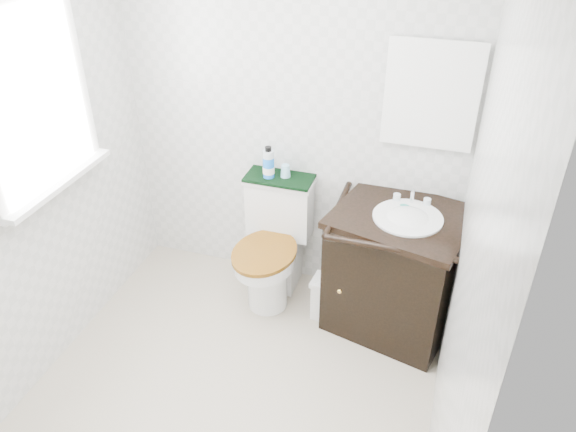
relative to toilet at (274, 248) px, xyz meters
The scene contains 13 objects.
floor 1.03m from the toilet, 87.04° to the right, with size 2.40×2.40×0.00m, color #BBB296.
wall_back 0.87m from the toilet, 77.91° to the left, with size 2.40×2.40×0.00m, color silver.
wall_left 1.66m from the toilet, 137.37° to the right, with size 2.40×2.40×0.00m, color silver.
wall_right 1.72m from the toilet, 40.04° to the right, with size 2.40×2.40×0.00m, color silver.
window 1.72m from the toilet, 144.91° to the right, with size 0.02×0.70×0.90m, color white.
mirror 1.41m from the toilet, 13.56° to the left, with size 0.50×0.02×0.60m, color silver.
toilet is the anchor object (origin of this frame).
vanity 0.82m from the toilet, ahead, with size 0.90×0.81×0.92m.
trash_bin 0.48m from the toilet, 19.53° to the right, with size 0.22×0.18×0.30m.
towel 0.49m from the toilet, 90.00° to the left, with size 0.44×0.22×0.02m, color black.
mouthwash_bottle 0.59m from the toilet, 121.81° to the left, with size 0.07×0.07×0.21m.
cup 0.54m from the toilet, 75.64° to the left, with size 0.06×0.06×0.08m, color #92D4F0.
soap_bar 0.94m from the toilet, ahead, with size 0.07×0.04×0.02m, color #1A8072.
Camera 1 is at (0.95, -1.90, 2.56)m, focal length 35.00 mm.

